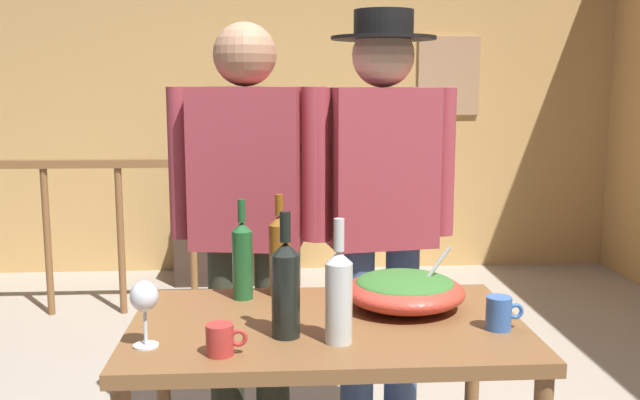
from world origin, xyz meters
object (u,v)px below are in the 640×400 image
(wine_bottle_green, at_px, (242,259))
(mug_blue, at_px, (499,313))
(flat_screen_tv, at_px, (237,175))
(person_standing_right, at_px, (381,196))
(framed_picture, at_px, (449,76))
(salad_bowl, at_px, (405,289))
(mug_red, at_px, (221,340))
(wine_glass, at_px, (144,299))
(person_standing_left, at_px, (247,207))
(wine_bottle_dark, at_px, (286,287))
(tv_console, at_px, (239,245))
(stair_railing, at_px, (148,217))
(serving_table, at_px, (327,349))
(wine_bottle_amber, at_px, (280,254))
(wine_bottle_clear, at_px, (339,294))

(wine_bottle_green, xyz_separation_m, mug_blue, (0.74, -0.35, -0.09))
(flat_screen_tv, relative_size, person_standing_right, 0.37)
(framed_picture, height_order, salad_bowl, framed_picture)
(salad_bowl, xyz_separation_m, mug_red, (-0.55, -0.37, -0.02))
(wine_glass, bearing_deg, salad_bowl, 21.29)
(framed_picture, height_order, person_standing_left, framed_picture)
(salad_bowl, height_order, wine_bottle_dark, wine_bottle_dark)
(wine_bottle_green, bearing_deg, framed_picture, 66.00)
(tv_console, distance_m, salad_bowl, 3.23)
(stair_railing, relative_size, wine_glass, 12.90)
(serving_table, bearing_deg, mug_red, -139.87)
(wine_bottle_dark, bearing_deg, serving_table, 44.25)
(framed_picture, height_order, wine_glass, framed_picture)
(mug_blue, relative_size, person_standing_right, 0.06)
(person_standing_right, bearing_deg, flat_screen_tv, -84.68)
(serving_table, bearing_deg, person_standing_left, 111.80)
(flat_screen_tv, height_order, wine_bottle_green, wine_bottle_green)
(stair_railing, relative_size, wine_bottle_green, 7.12)
(framed_picture, xyz_separation_m, person_standing_left, (-1.45, -2.89, -0.51))
(serving_table, bearing_deg, wine_bottle_amber, 115.56)
(stair_railing, height_order, person_standing_left, person_standing_left)
(wine_bottle_amber, xyz_separation_m, person_standing_left, (-0.12, 0.35, 0.10))
(stair_railing, bearing_deg, mug_red, -76.62)
(flat_screen_tv, xyz_separation_m, wine_bottle_green, (0.16, -2.95, 0.09))
(salad_bowl, distance_m, wine_bottle_clear, 0.38)
(stair_railing, relative_size, serving_table, 2.02)
(tv_console, distance_m, wine_bottle_amber, 3.03)
(wine_bottle_amber, xyz_separation_m, mug_blue, (0.62, -0.38, -0.09))
(flat_screen_tv, bearing_deg, wine_bottle_dark, -84.99)
(framed_picture, xyz_separation_m, wine_bottle_clear, (-1.18, -3.70, -0.61))
(tv_console, bearing_deg, wine_bottle_dark, -85.04)
(wine_bottle_dark, xyz_separation_m, person_standing_right, (0.38, 0.75, 0.13))
(wine_bottle_clear, relative_size, wine_bottle_green, 1.04)
(person_standing_right, bearing_deg, wine_glass, 37.80)
(stair_railing, relative_size, tv_console, 2.60)
(tv_console, xyz_separation_m, wine_glass, (-0.08, -3.41, 0.62))
(wine_bottle_green, bearing_deg, salad_bowl, -14.67)
(tv_console, height_order, wine_glass, wine_glass)
(wine_bottle_amber, bearing_deg, mug_blue, -31.68)
(wine_bottle_dark, distance_m, mug_blue, 0.62)
(wine_bottle_clear, bearing_deg, mug_red, -167.04)
(wine_bottle_green, bearing_deg, flat_screen_tv, 93.05)
(stair_railing, distance_m, flat_screen_tv, 0.91)
(wine_bottle_dark, relative_size, wine_bottle_green, 1.08)
(wine_bottle_dark, xyz_separation_m, mug_red, (-0.17, -0.13, -0.10))
(salad_bowl, height_order, wine_bottle_green, wine_bottle_green)
(tv_console, relative_size, wine_bottle_amber, 2.66)
(framed_picture, relative_size, wine_bottle_amber, 1.76)
(wine_bottle_amber, bearing_deg, mug_red, -106.57)
(tv_console, relative_size, wine_glass, 4.96)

